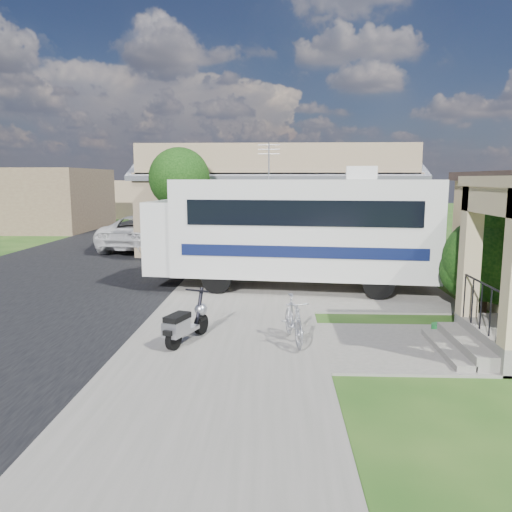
{
  "coord_description": "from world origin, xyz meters",
  "views": [
    {
      "loc": [
        0.07,
        -10.69,
        3.35
      ],
      "look_at": [
        -0.5,
        2.5,
        1.3
      ],
      "focal_mm": 35.0,
      "sensor_mm": 36.0,
      "label": 1
    }
  ],
  "objects_px": {
    "motorhome": "(294,228)",
    "scooter": "(185,324)",
    "bicycle": "(294,323)",
    "pickup_truck": "(147,232)",
    "van": "(170,218)",
    "shrub": "(488,255)",
    "garden_hose": "(441,330)"
  },
  "relations": [
    {
      "from": "scooter",
      "to": "bicycle",
      "type": "height_order",
      "value": "scooter"
    },
    {
      "from": "bicycle",
      "to": "garden_hose",
      "type": "distance_m",
      "value": 3.37
    },
    {
      "from": "scooter",
      "to": "bicycle",
      "type": "bearing_deg",
      "value": 24.56
    },
    {
      "from": "motorhome",
      "to": "bicycle",
      "type": "xyz_separation_m",
      "value": [
        -0.15,
        -5.33,
        -1.4
      ]
    },
    {
      "from": "motorhome",
      "to": "scooter",
      "type": "bearing_deg",
      "value": -106.74
    },
    {
      "from": "pickup_truck",
      "to": "garden_hose",
      "type": "xyz_separation_m",
      "value": [
        9.84,
        -12.98,
        -0.73
      ]
    },
    {
      "from": "pickup_truck",
      "to": "van",
      "type": "relative_size",
      "value": 0.92
    },
    {
      "from": "shrub",
      "to": "bicycle",
      "type": "relative_size",
      "value": 1.81
    },
    {
      "from": "shrub",
      "to": "van",
      "type": "relative_size",
      "value": 0.44
    },
    {
      "from": "motorhome",
      "to": "bicycle",
      "type": "bearing_deg",
      "value": -85.28
    },
    {
      "from": "pickup_truck",
      "to": "motorhome",
      "type": "bearing_deg",
      "value": 137.28
    },
    {
      "from": "bicycle",
      "to": "pickup_truck",
      "type": "height_order",
      "value": "pickup_truck"
    },
    {
      "from": "motorhome",
      "to": "bicycle",
      "type": "relative_size",
      "value": 5.54
    },
    {
      "from": "bicycle",
      "to": "pickup_truck",
      "type": "bearing_deg",
      "value": 105.0
    },
    {
      "from": "pickup_truck",
      "to": "scooter",
      "type": "bearing_deg",
      "value": 116.36
    },
    {
      "from": "motorhome",
      "to": "scooter",
      "type": "distance_m",
      "value": 6.12
    },
    {
      "from": "motorhome",
      "to": "pickup_truck",
      "type": "xyz_separation_m",
      "value": [
        -6.76,
        8.5,
        -1.05
      ]
    },
    {
      "from": "shrub",
      "to": "garden_hose",
      "type": "bearing_deg",
      "value": -131.79
    },
    {
      "from": "garden_hose",
      "to": "pickup_truck",
      "type": "bearing_deg",
      "value": 127.17
    },
    {
      "from": "scooter",
      "to": "bicycle",
      "type": "relative_size",
      "value": 0.95
    },
    {
      "from": "shrub",
      "to": "scooter",
      "type": "height_order",
      "value": "shrub"
    },
    {
      "from": "scooter",
      "to": "bicycle",
      "type": "xyz_separation_m",
      "value": [
        2.18,
        0.15,
        0.02
      ]
    },
    {
      "from": "shrub",
      "to": "van",
      "type": "xyz_separation_m",
      "value": [
        -12.08,
        18.68,
        -0.53
      ]
    },
    {
      "from": "bicycle",
      "to": "pickup_truck",
      "type": "xyz_separation_m",
      "value": [
        -6.61,
        13.83,
        0.35
      ]
    },
    {
      "from": "garden_hose",
      "to": "scooter",
      "type": "bearing_deg",
      "value": -169.51
    },
    {
      "from": "scooter",
      "to": "van",
      "type": "height_order",
      "value": "van"
    },
    {
      "from": "motorhome",
      "to": "garden_hose",
      "type": "distance_m",
      "value": 5.72
    },
    {
      "from": "motorhome",
      "to": "shrub",
      "type": "height_order",
      "value": "motorhome"
    },
    {
      "from": "scooter",
      "to": "van",
      "type": "relative_size",
      "value": 0.23
    },
    {
      "from": "scooter",
      "to": "garden_hose",
      "type": "xyz_separation_m",
      "value": [
        5.42,
        1.0,
        -0.36
      ]
    },
    {
      "from": "bicycle",
      "to": "garden_hose",
      "type": "xyz_separation_m",
      "value": [
        3.23,
        0.85,
        -0.38
      ]
    },
    {
      "from": "motorhome",
      "to": "scooter",
      "type": "height_order",
      "value": "motorhome"
    }
  ]
}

